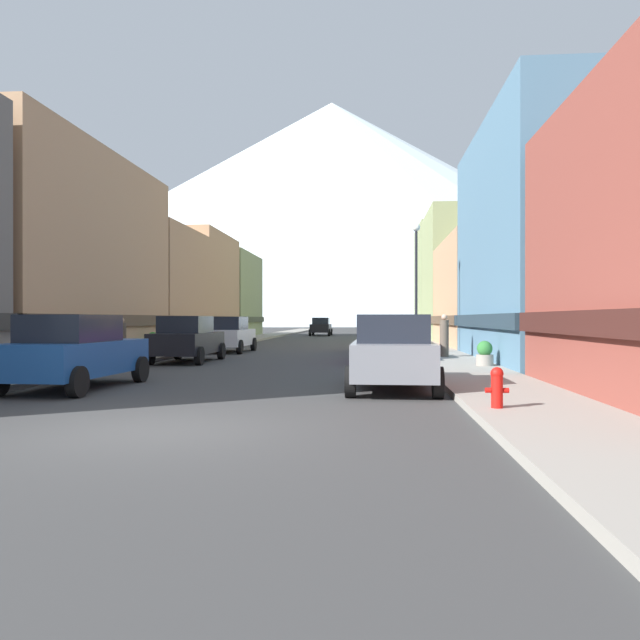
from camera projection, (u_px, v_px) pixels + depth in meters
ground_plane at (152, 431)px, 9.27m from camera, size 400.00×400.00×0.00m
sidewalk_left at (239, 341)px, 44.66m from camera, size 2.50×100.00×0.15m
sidewalk_right at (413, 341)px, 43.64m from camera, size 2.50×100.00×0.15m
storefront_left_1 at (26, 259)px, 26.41m from camera, size 8.16×13.88×8.76m
storefront_left_2 at (122, 290)px, 37.64m from camera, size 9.04×8.17×7.16m
storefront_left_3 at (166, 290)px, 46.49m from camera, size 9.52×9.55×8.01m
storefront_left_4 at (203, 297)px, 56.91m from camera, size 9.61×10.51×7.65m
storefront_right_1 at (577, 247)px, 23.44m from camera, size 7.51×12.62×9.13m
storefront_right_2 at (511, 296)px, 35.67m from camera, size 8.11×11.55×6.23m
storefront_right_3 at (486, 279)px, 46.08m from camera, size 9.04×9.08×9.66m
storefront_right_4 at (454, 284)px, 55.17m from camera, size 6.74×8.75×9.94m
car_left_0 at (75, 351)px, 14.81m from camera, size 2.20×4.46×1.78m
car_left_1 at (187, 339)px, 23.91m from camera, size 2.06×4.40×1.78m
car_left_2 at (229, 334)px, 30.89m from camera, size 2.09×4.41×1.78m
car_right_0 at (392, 352)px, 14.64m from camera, size 2.13×4.43×1.78m
car_right_1 at (384, 339)px, 24.02m from camera, size 2.14×4.43×1.78m
car_right_2 at (381, 334)px, 30.55m from camera, size 2.08×4.41×1.78m
car_driving_0 at (321, 326)px, 60.91m from camera, size 2.06×4.40×1.78m
fire_hydrant_near at (497, 386)px, 10.62m from camera, size 0.40×0.22×0.70m
potted_plant_0 at (485, 354)px, 20.16m from camera, size 0.56×0.56×0.81m
potted_plant_1 at (153, 341)px, 29.20m from camera, size 0.60×0.60×0.89m
pedestrian_0 at (121, 340)px, 23.67m from camera, size 0.36×0.36×1.58m
pedestrian_1 at (444, 337)px, 24.92m from camera, size 0.36×0.36×1.71m
streetlamp_right at (416, 268)px, 28.05m from camera, size 0.36×0.36×5.86m
mountain_backdrop at (332, 213)px, 269.39m from camera, size 300.43×300.43×95.96m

